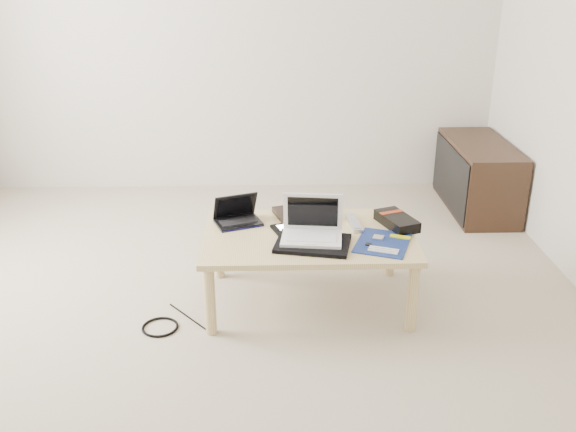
{
  "coord_description": "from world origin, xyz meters",
  "views": [
    {
      "loc": [
        0.27,
        -2.92,
        1.77
      ],
      "look_at": [
        0.36,
        0.13,
        0.51
      ],
      "focal_mm": 40.0,
      "sensor_mm": 36.0,
      "label": 1
    }
  ],
  "objects_px": {
    "coffee_table": "(308,243)",
    "netbook": "(237,217)",
    "white_laptop": "(312,229)",
    "gpu_box": "(397,221)",
    "media_cabinet": "(477,176)"
  },
  "relations": [
    {
      "from": "netbook",
      "to": "white_laptop",
      "type": "distance_m",
      "value": 0.46
    },
    {
      "from": "coffee_table",
      "to": "netbook",
      "type": "relative_size",
      "value": 3.89
    },
    {
      "from": "white_laptop",
      "to": "gpu_box",
      "type": "xyz_separation_m",
      "value": [
        0.47,
        0.18,
        -0.04
      ]
    },
    {
      "from": "netbook",
      "to": "gpu_box",
      "type": "distance_m",
      "value": 0.86
    },
    {
      "from": "white_laptop",
      "to": "gpu_box",
      "type": "distance_m",
      "value": 0.5
    },
    {
      "from": "white_laptop",
      "to": "gpu_box",
      "type": "bearing_deg",
      "value": 20.8
    },
    {
      "from": "media_cabinet",
      "to": "gpu_box",
      "type": "height_order",
      "value": "media_cabinet"
    },
    {
      "from": "coffee_table",
      "to": "gpu_box",
      "type": "xyz_separation_m",
      "value": [
        0.48,
        0.1,
        0.08
      ]
    },
    {
      "from": "coffee_table",
      "to": "netbook",
      "type": "bearing_deg",
      "value": 156.43
    },
    {
      "from": "coffee_table",
      "to": "gpu_box",
      "type": "relative_size",
      "value": 3.7
    },
    {
      "from": "coffee_table",
      "to": "media_cabinet",
      "type": "xyz_separation_m",
      "value": [
        1.31,
        1.32,
        -0.1
      ]
    },
    {
      "from": "media_cabinet",
      "to": "netbook",
      "type": "xyz_separation_m",
      "value": [
        -1.69,
        -1.16,
        0.18
      ]
    },
    {
      "from": "media_cabinet",
      "to": "gpu_box",
      "type": "xyz_separation_m",
      "value": [
        -0.83,
        -1.23,
        0.18
      ]
    },
    {
      "from": "netbook",
      "to": "media_cabinet",
      "type": "bearing_deg",
      "value": 34.52
    },
    {
      "from": "netbook",
      "to": "white_laptop",
      "type": "relative_size",
      "value": 0.87
    }
  ]
}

